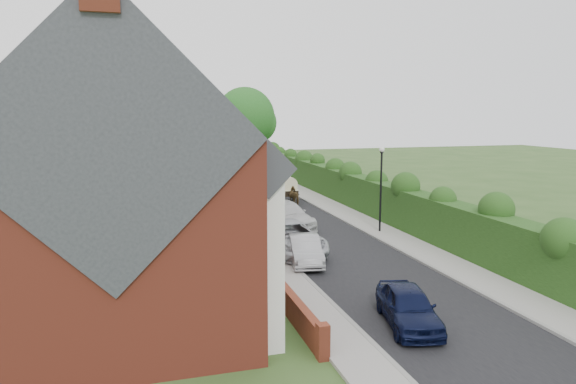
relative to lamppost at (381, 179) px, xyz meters
name	(u,v)px	position (x,y,z in m)	size (l,w,h in m)	color
ground	(354,255)	(-3.40, -4.00, -3.30)	(140.00, 140.00, 0.00)	#2D4C1E
road	(285,214)	(-3.90, 7.00, -3.29)	(6.00, 58.00, 0.02)	black
pavement_hedge_side	(339,210)	(0.20, 7.00, -3.24)	(2.20, 58.00, 0.12)	#989490
pavement_house_side	(231,217)	(-7.75, 7.00, -3.24)	(1.70, 58.00, 0.12)	#989490
kerb_hedge_side	(326,211)	(-0.85, 7.00, -3.23)	(0.18, 58.00, 0.13)	gray
kerb_house_side	(243,216)	(-6.95, 7.00, -3.23)	(0.18, 58.00, 0.13)	gray
hedge	(362,189)	(2.00, 7.00, -1.70)	(2.10, 58.00, 2.85)	#183811
terrace_row	(129,156)	(-14.27, 5.98, 1.18)	(9.05, 40.50, 11.50)	maroon
garden_wall_row	(219,214)	(-8.75, 6.00, -2.84)	(0.35, 40.35, 1.10)	#923924
lamppost	(381,179)	(0.00, 0.00, 0.00)	(0.32, 0.32, 5.16)	black
tree_far_left	(203,124)	(-6.05, 36.08, 2.41)	(7.14, 6.80, 9.29)	#332316
tree_far_right	(248,118)	(-0.01, 38.08, 3.02)	(7.98, 7.60, 10.31)	#332316
tree_far_back	(151,116)	(-11.99, 39.08, 3.32)	(8.40, 8.00, 10.82)	#332316
car_navy	(408,306)	(-5.12, -12.50, -2.62)	(1.60, 3.97, 1.35)	black
car_silver_a	(305,250)	(-6.24, -4.60, -2.64)	(1.40, 4.01, 1.32)	#9E9FA3
car_silver_b	(290,237)	(-6.40, -2.60, -2.49)	(2.66, 5.77, 1.60)	#B1B4B9
car_white	(286,215)	(-5.00, 3.00, -2.50)	(2.23, 5.49, 1.59)	silver
car_green	(261,201)	(-5.25, 8.60, -2.55)	(1.76, 4.39, 1.49)	#10381C
car_red	(242,186)	(-5.00, 17.07, -2.62)	(1.44, 4.14, 1.36)	maroon
car_beige	(233,179)	(-5.06, 21.17, -2.56)	(2.44, 5.30, 1.47)	#CAB792
car_grey	(220,172)	(-5.53, 26.61, -2.50)	(2.24, 5.52, 1.60)	#585B60
car_black	(203,166)	(-6.33, 34.60, -2.57)	(1.72, 4.26, 1.45)	black
horse	(295,196)	(-2.20, 10.07, -2.57)	(0.79, 1.72, 1.46)	#463419
horse_cart	(289,187)	(-2.20, 11.93, -2.14)	(1.27, 2.81, 2.03)	black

